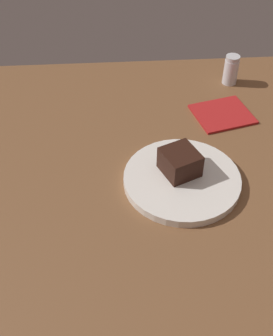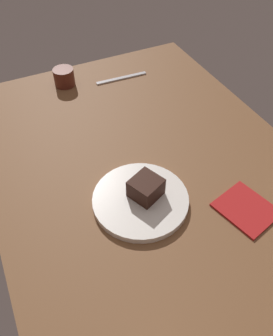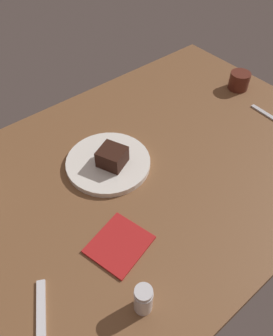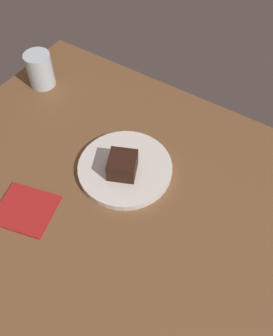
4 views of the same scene
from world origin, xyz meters
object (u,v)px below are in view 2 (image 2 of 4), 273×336
(dessert_plate, at_px, (140,200))
(coffee_cup, at_px, (64,77))
(chocolate_cake_slice, at_px, (146,188))
(butter_knife, at_px, (121,78))
(folded_napkin, at_px, (246,209))

(dessert_plate, height_order, coffee_cup, coffee_cup)
(chocolate_cake_slice, bearing_deg, butter_knife, -17.62)
(dessert_plate, relative_size, coffee_cup, 3.36)
(butter_knife, distance_m, folded_napkin, 0.67)
(coffee_cup, relative_size, folded_napkin, 0.54)
(dessert_plate, distance_m, folded_napkin, 0.26)
(dessert_plate, height_order, chocolate_cake_slice, chocolate_cake_slice)
(chocolate_cake_slice, xyz_separation_m, coffee_cup, (0.58, 0.03, -0.01))
(butter_knife, bearing_deg, coffee_cup, 168.20)
(dessert_plate, xyz_separation_m, chocolate_cake_slice, (0.00, -0.02, 0.03))
(chocolate_cake_slice, relative_size, coffee_cup, 0.99)
(chocolate_cake_slice, distance_m, folded_napkin, 0.25)
(coffee_cup, height_order, butter_knife, coffee_cup)
(chocolate_cake_slice, height_order, butter_knife, chocolate_cake_slice)
(coffee_cup, bearing_deg, chocolate_cake_slice, -177.40)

